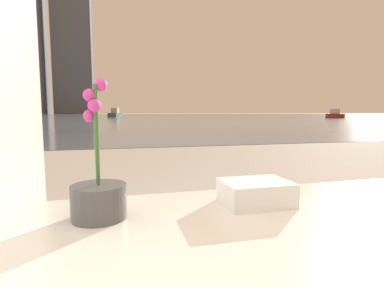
{
  "coord_description": "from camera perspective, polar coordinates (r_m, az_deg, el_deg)",
  "views": [
    {
      "loc": [
        -0.67,
        -0.09,
        0.86
      ],
      "look_at": [
        -0.07,
        2.3,
        0.59
      ],
      "focal_mm": 28.0,
      "sensor_mm": 36.0,
      "label": 1
    }
  ],
  "objects": [
    {
      "name": "harbor_boat_2",
      "position": [
        46.17,
        -28.33,
        4.96
      ],
      "size": [
        1.6,
        3.69,
        1.34
      ],
      "color": "maroon",
      "rests_on": "harbor_water"
    },
    {
      "name": "harbor_boat_5",
      "position": [
        49.71,
        -14.41,
        5.58
      ],
      "size": [
        2.33,
        4.09,
        1.45
      ],
      "color": "#335647",
      "rests_on": "harbor_water"
    },
    {
      "name": "skyline_tower_1",
      "position": [
        125.09,
        -28.47,
        19.26
      ],
      "size": [
        8.19,
        12.4,
        61.5
      ],
      "color": "#4C515B",
      "rests_on": "ground_plane"
    },
    {
      "name": "towel_stack",
      "position": [
        1.05,
        12.02,
        -9.04
      ],
      "size": [
        0.22,
        0.17,
        0.08
      ],
      "color": "white",
      "rests_on": "bathtub"
    },
    {
      "name": "skyline_tower_2",
      "position": [
        125.4,
        -22.17,
        24.06
      ],
      "size": [
        13.31,
        6.41,
        80.61
      ],
      "color": "#4C515B",
      "rests_on": "ground_plane"
    },
    {
      "name": "harbor_boat_1",
      "position": [
        45.28,
        25.55,
        5.05
      ],
      "size": [
        2.0,
        3.51,
        1.25
      ],
      "color": "maroon",
      "rests_on": "harbor_water"
    },
    {
      "name": "harbor_water",
      "position": [
        62.1,
        -13.53,
        5.2
      ],
      "size": [
        180.0,
        110.0,
        0.01
      ],
      "color": "slate",
      "rests_on": "ground_plane"
    },
    {
      "name": "potted_orchid",
      "position": [
        0.93,
        -17.37,
        -8.99
      ],
      "size": [
        0.16,
        0.16,
        0.41
      ],
      "color": "#4C4C4C",
      "rests_on": "bathtub"
    }
  ]
}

